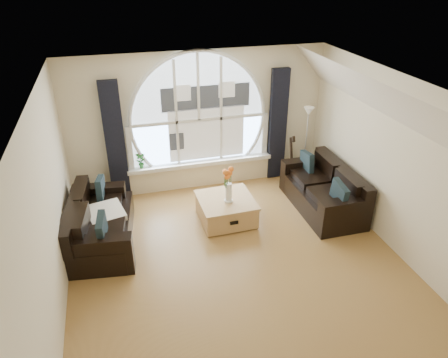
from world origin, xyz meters
TOP-DOWN VIEW (x-y plane):
  - ground at (0.00, 0.00)m, footprint 5.00×5.50m
  - ceiling at (0.00, 0.00)m, footprint 5.00×5.50m
  - wall_back at (0.00, 2.75)m, footprint 5.00×0.01m
  - wall_front at (0.00, -2.75)m, footprint 5.00×0.01m
  - wall_left at (-2.50, 0.00)m, footprint 0.01×5.50m
  - wall_right at (2.50, 0.00)m, footprint 0.01×5.50m
  - attic_slope at (2.20, 0.00)m, footprint 0.92×5.50m
  - arched_window at (0.00, 2.72)m, footprint 2.60×0.06m
  - window_sill at (0.00, 2.65)m, footprint 2.90×0.22m
  - window_frame at (0.00, 2.69)m, footprint 2.76×0.08m
  - neighbor_house at (0.15, 2.71)m, footprint 1.70×0.02m
  - curtain_left at (-1.60, 2.63)m, footprint 0.35×0.12m
  - curtain_right at (1.60, 2.63)m, footprint 0.35×0.12m
  - sofa_left at (-1.99, 1.21)m, footprint 1.15×1.93m
  - sofa_right at (1.96, 1.20)m, footprint 0.93×1.85m
  - coffee_chest at (0.15, 1.29)m, footprint 0.97×0.97m
  - throw_blanket at (-1.89, 1.28)m, footprint 0.66×0.66m
  - vase_flowers at (0.17, 1.21)m, footprint 0.24×0.24m
  - floor_lamp at (2.08, 2.29)m, footprint 0.24×0.24m
  - guitar at (1.78, 2.33)m, footprint 0.39×0.29m
  - potted_plant at (-1.18, 2.65)m, footprint 0.18×0.12m

SIDE VIEW (x-z plane):
  - ground at x=0.00m, z-range -0.01..0.01m
  - coffee_chest at x=0.15m, z-range 0.00..0.47m
  - sofa_left at x=-1.99m, z-range -0.01..0.81m
  - sofa_right at x=1.96m, z-range -0.01..0.81m
  - throw_blanket at x=-1.89m, z-range 0.45..0.55m
  - window_sill at x=0.00m, z-range 0.47..0.55m
  - guitar at x=1.78m, z-range 0.00..1.06m
  - potted_plant at x=-1.18m, z-range 0.55..0.88m
  - floor_lamp at x=2.08m, z-range 0.00..1.60m
  - vase_flowers at x=0.17m, z-range 0.47..1.17m
  - curtain_left at x=-1.60m, z-range 0.00..2.30m
  - curtain_right at x=1.60m, z-range 0.00..2.30m
  - wall_back at x=0.00m, z-range 0.00..2.70m
  - wall_front at x=0.00m, z-range 0.00..2.70m
  - wall_left at x=-2.50m, z-range 0.00..2.70m
  - wall_right at x=2.50m, z-range 0.00..2.70m
  - neighbor_house at x=0.15m, z-range 0.75..2.25m
  - arched_window at x=0.00m, z-range 0.55..2.70m
  - window_frame at x=0.00m, z-range 0.55..2.70m
  - attic_slope at x=2.20m, z-range 1.99..2.71m
  - ceiling at x=0.00m, z-range 2.70..2.71m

